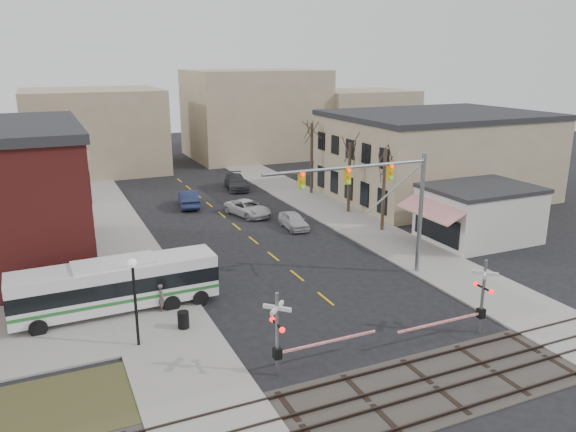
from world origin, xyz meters
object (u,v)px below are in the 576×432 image
Objects in this scene: rr_crossing_west at (286,334)px; traffic_signal_mast at (382,192)px; trash_bin at (183,320)px; pedestrian_far at (109,278)px; car_c at (248,208)px; pedestrian_near at (161,297)px; street_lamp at (134,284)px; transit_bus at (116,285)px; car_a at (294,220)px; car_b at (189,199)px; car_d at (236,182)px; rr_crossing_east at (476,299)px.

traffic_signal_mast is at bearing 37.81° from rr_crossing_west.
pedestrian_far reaches higher than trash_bin.
car_c is 20.19m from pedestrian_near.
transit_bus is at bearing 94.47° from street_lamp.
traffic_signal_mast is 5.87× the size of pedestrian_far.
car_a is 12.11m from car_b.
street_lamp reaches higher than car_d.
street_lamp is at bearing -170.75° from traffic_signal_mast.
car_a is (12.81, 14.05, 0.10)m from trash_bin.
street_lamp is 0.85× the size of car_d.
pedestrian_near is at bearing -118.73° from pedestrian_far.
street_lamp is 24.17m from car_c.
car_b is at bearing 105.91° from traffic_signal_mast.
pedestrian_far is at bearing 116.48° from rr_crossing_west.
street_lamp is at bearing -139.14° from car_c.
pedestrian_far is (-0.44, 7.08, -2.26)m from street_lamp.
car_b is (-6.85, 31.03, -1.17)m from rr_crossing_east.
rr_crossing_west reaches higher than transit_bus.
transit_bus is at bearing 147.92° from rr_crossing_east.
pedestrian_far is at bearing 115.07° from trash_bin.
transit_bus is 4.70m from trash_bin.
transit_bus reaches higher than car_c.
rr_crossing_west is at bearing -94.83° from car_d.
rr_crossing_west reaches higher than pedestrian_near.
trash_bin is 0.17× the size of car_d.
trash_bin is 0.23× the size of car_a.
car_c is at bearing 73.49° from rr_crossing_west.
rr_crossing_west is 6.95m from trash_bin.
pedestrian_near is at bearing 60.91° from street_lamp.
trash_bin is at bearing -103.15° from car_d.
street_lamp is at bearing -147.11° from pedestrian_far.
rr_crossing_west reaches higher than car_d.
pedestrian_far is (-13.58, -13.03, 0.38)m from car_c.
transit_bus is 18.81m from car_a.
traffic_signal_mast is at bearing -76.51° from pedestrian_far.
rr_crossing_east is 16.98m from street_lamp.
car_a is (9.62, 20.07, -1.30)m from rr_crossing_west.
car_c is at bearing 96.15° from rr_crossing_east.
traffic_signal_mast is 15.96m from street_lamp.
car_d reaches higher than trash_bin.
car_d is (0.10, 27.98, -5.03)m from traffic_signal_mast.
street_lamp is at bearing -133.05° from car_a.
rr_crossing_east is (16.28, -10.20, 0.34)m from transit_bus.
rr_crossing_west is (6.00, -9.64, 0.34)m from transit_bus.
rr_crossing_east is 1.15× the size of car_b.
pedestrian_far is (-6.09, 12.23, -0.91)m from rr_crossing_west.
traffic_signal_mast is 18.46m from car_c.
trash_bin is 6.88m from pedestrian_far.
car_b is (3.42, 30.47, -1.17)m from rr_crossing_west.
transit_bus is at bearing 127.91° from trash_bin.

